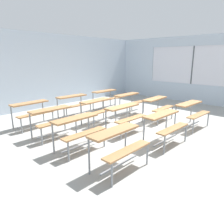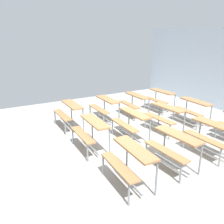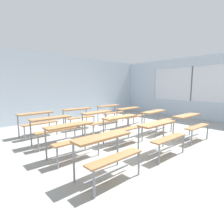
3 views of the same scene
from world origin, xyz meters
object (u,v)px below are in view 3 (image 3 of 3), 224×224
object	(u,v)px
desk_bench_r0c2	(190,121)
desk_bench_r1c2	(157,116)
desk_bench_r2c1	(99,117)
desk_bench_r3c0	(37,119)
desk_bench_r3c1	(78,113)
desk_bench_r1c0	(72,133)
desk_bench_r0c0	(107,147)
desk_bench_r0c1	(161,131)
desk_bench_r1c1	(123,123)
desk_bench_r2c0	(53,124)
desk_bench_r2c2	(130,113)
desk_bench_r3c2	(110,110)

from	to	relation	value
desk_bench_r0c2	desk_bench_r1c2	bearing A→B (deg)	94.74
desk_bench_r2c1	desk_bench_r3c0	distance (m)	1.98
desk_bench_r3c1	desk_bench_r1c0	bearing A→B (deg)	-122.45
desk_bench_r1c2	desk_bench_r0c0	bearing A→B (deg)	-163.13
desk_bench_r0c1	desk_bench_r1c1	distance (m)	1.20
desk_bench_r2c0	desk_bench_r3c0	xyz separation A→B (m)	(-0.00, 1.16, 0.00)
desk_bench_r0c2	desk_bench_r3c0	xyz separation A→B (m)	(-3.20, 3.50, 0.00)
desk_bench_r2c2	desk_bench_r0c1	bearing A→B (deg)	-124.75
desk_bench_r0c0	desk_bench_r1c1	xyz separation A→B (m)	(1.60, 1.18, 0.00)
desk_bench_r3c0	desk_bench_r1c0	bearing A→B (deg)	-93.26
desk_bench_r1c1	desk_bench_r2c0	size ratio (longest dim) A/B	1.00
desk_bench_r1c1	desk_bench_r3c0	bearing A→B (deg)	124.50
desk_bench_r2c0	desk_bench_r2c2	world-z (taller)	same
desk_bench_r0c1	desk_bench_r1c2	bearing A→B (deg)	37.82
desk_bench_r1c0	desk_bench_r3c1	bearing A→B (deg)	55.78
desk_bench_r1c2	desk_bench_r2c1	size ratio (longest dim) A/B	1.00
desk_bench_r3c0	desk_bench_r1c1	bearing A→B (deg)	-58.67
desk_bench_r1c1	desk_bench_r0c0	bearing A→B (deg)	-142.58
desk_bench_r1c2	desk_bench_r2c0	bearing A→B (deg)	156.52
desk_bench_r1c1	desk_bench_r2c1	world-z (taller)	same
desk_bench_r2c1	desk_bench_r3c0	size ratio (longest dim) A/B	1.00
desk_bench_r1c1	desk_bench_r3c1	world-z (taller)	same
desk_bench_r0c1	desk_bench_r2c2	world-z (taller)	same
desk_bench_r3c2	desk_bench_r0c0	bearing A→B (deg)	-132.94
desk_bench_r0c1	desk_bench_r2c2	distance (m)	2.83
desk_bench_r2c2	desk_bench_r0c2	bearing A→B (deg)	-89.61
desk_bench_r1c0	desk_bench_r2c2	distance (m)	3.38
desk_bench_r0c1	desk_bench_r3c1	world-z (taller)	same
desk_bench_r2c0	desk_bench_r3c2	world-z (taller)	same
desk_bench_r0c1	desk_bench_r3c1	size ratio (longest dim) A/B	1.00
desk_bench_r1c1	desk_bench_r1c2	xyz separation A→B (m)	(1.62, -0.04, 0.00)
desk_bench_r2c2	desk_bench_r3c0	world-z (taller)	same
desk_bench_r0c2	desk_bench_r1c0	world-z (taller)	same
desk_bench_r0c2	desk_bench_r1c0	distance (m)	3.46
desk_bench_r1c2	desk_bench_r3c1	distance (m)	2.88
desk_bench_r1c1	desk_bench_r3c1	xyz separation A→B (m)	(-0.00, 2.34, 0.00)
desk_bench_r0c0	desk_bench_r2c2	bearing A→B (deg)	35.89
desk_bench_r2c1	desk_bench_r2c0	bearing A→B (deg)	176.55
desk_bench_r0c1	desk_bench_r3c0	size ratio (longest dim) A/B	1.00
desk_bench_r0c1	desk_bench_r2c1	size ratio (longest dim) A/B	0.99
desk_bench_r0c0	desk_bench_r2c2	xyz separation A→B (m)	(3.22, 2.32, 0.00)
desk_bench_r1c1	desk_bench_r2c2	bearing A→B (deg)	36.57
desk_bench_r1c2	desk_bench_r2c2	bearing A→B (deg)	87.90
desk_bench_r2c2	desk_bench_r1c0	bearing A→B (deg)	-161.65
desk_bench_r2c0	desk_bench_r3c2	xyz separation A→B (m)	(3.15, 1.18, 0.00)
desk_bench_r1c0	desk_bench_r3c0	world-z (taller)	same
desk_bench_r3c0	desk_bench_r0c2	bearing A→B (deg)	-49.64
desk_bench_r1c2	desk_bench_r2c1	world-z (taller)	same
desk_bench_r0c0	desk_bench_r3c2	world-z (taller)	same
desk_bench_r1c1	desk_bench_r2c0	bearing A→B (deg)	143.88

